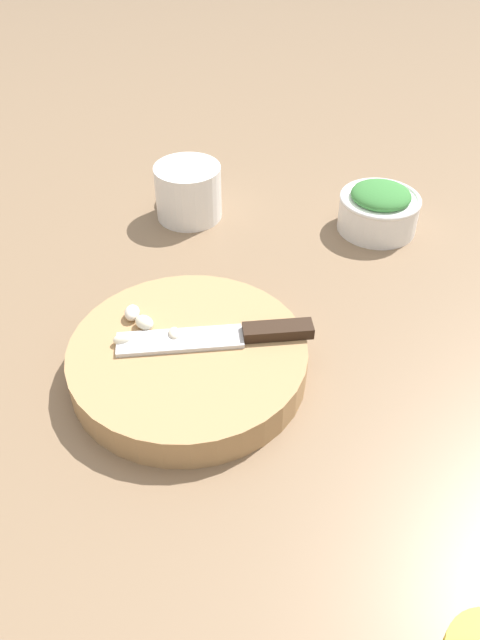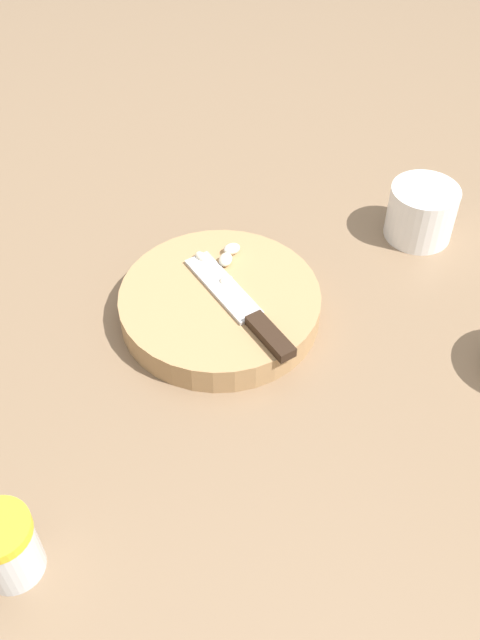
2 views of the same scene
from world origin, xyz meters
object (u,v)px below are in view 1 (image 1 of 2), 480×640
cutting_board (188,360)px  coffee_mug (188,191)px  herb_bowl (379,209)px  chef_knife (228,336)px  garlic_cloves (141,324)px

cutting_board → coffee_mug: coffee_mug is taller
cutting_board → herb_bowl: 0.38m
chef_knife → herb_bowl: (-0.30, 0.17, -0.01)m
herb_bowl → garlic_cloves: bearing=-42.8°
chef_knife → garlic_cloves: bearing=73.7°
coffee_mug → cutting_board: bearing=10.2°
chef_knife → coffee_mug: size_ratio=1.75×
cutting_board → coffee_mug: size_ratio=2.12×
cutting_board → herb_bowl: bearing=145.8°
coffee_mug → chef_knife: bearing=18.0°
garlic_cloves → herb_bowl: 0.40m
garlic_cloves → coffee_mug: (-0.30, -0.00, -0.00)m
garlic_cloves → herb_bowl: size_ratio=0.63×
chef_knife → cutting_board: bearing=102.1°
garlic_cloves → coffee_mug: bearing=-179.5°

